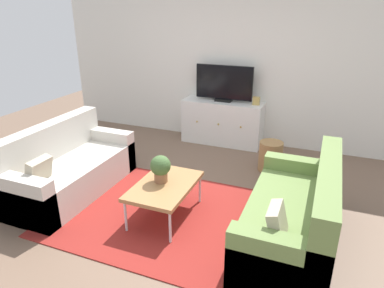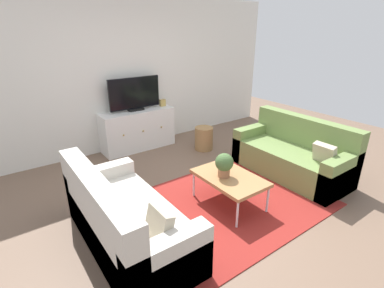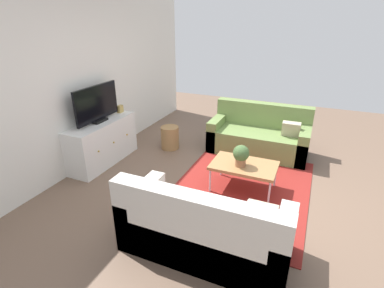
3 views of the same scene
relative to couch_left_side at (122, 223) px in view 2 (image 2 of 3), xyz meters
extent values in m
plane|color=brown|center=(1.44, 0.10, -0.29)|extent=(10.00, 10.00, 0.00)
cube|color=silver|center=(1.44, 2.65, 1.06)|extent=(6.40, 0.12, 2.70)
cube|color=maroon|center=(1.44, -0.05, -0.29)|extent=(2.50, 1.90, 0.01)
cube|color=beige|center=(0.09, 0.00, -0.08)|extent=(0.81, 1.76, 0.43)
cube|color=beige|center=(-0.22, 0.00, 0.15)|extent=(0.20, 1.76, 0.88)
cube|color=beige|center=(0.09, 0.79, 0.00)|extent=(0.81, 0.18, 0.59)
cube|color=beige|center=(0.09, -0.79, 0.00)|extent=(0.81, 0.18, 0.59)
cube|color=#B2A58C|center=(0.14, -0.55, 0.26)|extent=(0.17, 0.30, 0.32)
cube|color=olive|center=(2.79, 0.00, -0.08)|extent=(0.81, 1.76, 0.43)
cube|color=olive|center=(3.09, 0.00, 0.15)|extent=(0.20, 1.76, 0.88)
cube|color=olive|center=(2.79, 0.79, 0.00)|extent=(0.81, 0.18, 0.59)
cube|color=olive|center=(2.79, -0.79, 0.00)|extent=(0.81, 0.18, 0.59)
cube|color=#B2A58C|center=(2.74, -0.55, 0.26)|extent=(0.17, 0.30, 0.32)
cube|color=#A37547|center=(1.44, -0.06, 0.10)|extent=(0.60, 0.92, 0.04)
cylinder|color=silver|center=(1.18, -0.48, -0.11)|extent=(0.03, 0.03, 0.37)
cylinder|color=silver|center=(1.70, -0.48, -0.11)|extent=(0.03, 0.03, 0.37)
cylinder|color=silver|center=(1.18, 0.36, -0.11)|extent=(0.03, 0.03, 0.37)
cylinder|color=silver|center=(1.70, 0.36, -0.11)|extent=(0.03, 0.03, 0.37)
cylinder|color=#936042|center=(1.37, -0.02, 0.18)|extent=(0.15, 0.15, 0.11)
sphere|color=#426033|center=(1.37, -0.02, 0.32)|extent=(0.23, 0.23, 0.23)
cube|color=white|center=(1.35, 2.37, 0.08)|extent=(1.36, 0.44, 0.74)
sphere|color=#B79338|center=(0.96, 2.14, 0.12)|extent=(0.03, 0.03, 0.03)
sphere|color=#B79338|center=(1.35, 2.14, 0.12)|extent=(0.03, 0.03, 0.03)
sphere|color=#B79338|center=(1.73, 2.14, 0.12)|extent=(0.03, 0.03, 0.03)
cube|color=black|center=(1.35, 2.39, 0.47)|extent=(0.28, 0.16, 0.04)
cube|color=black|center=(1.35, 2.39, 0.77)|extent=(0.97, 0.04, 0.56)
cube|color=tan|center=(1.91, 2.37, 0.52)|extent=(0.11, 0.07, 0.13)
cylinder|color=#9E7547|center=(2.32, 1.60, -0.08)|extent=(0.34, 0.34, 0.43)
camera|label=1|loc=(2.98, -3.08, 1.96)|focal=32.36mm
camera|label=2|loc=(-0.86, -2.41, 1.87)|focal=27.14mm
camera|label=3|loc=(-2.28, -0.85, 2.08)|focal=27.50mm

